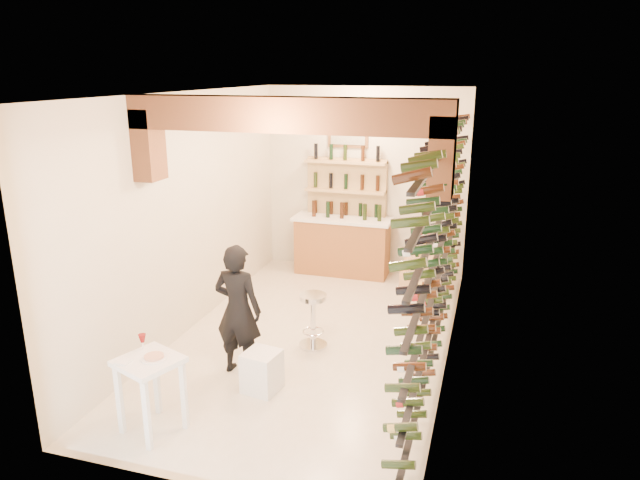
# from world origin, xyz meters

# --- Properties ---
(ground) EXTENTS (6.00, 6.00, 0.00)m
(ground) POSITION_xyz_m (0.00, 0.00, 0.00)
(ground) COLOR beige
(ground) RESTS_ON ground
(room_shell) EXTENTS (3.52, 6.02, 3.21)m
(room_shell) POSITION_xyz_m (0.00, -0.26, 2.25)
(room_shell) COLOR beige
(room_shell) RESTS_ON ground
(wine_rack) EXTENTS (0.32, 5.70, 2.56)m
(wine_rack) POSITION_xyz_m (1.53, 0.00, 1.55)
(wine_rack) COLOR black
(wine_rack) RESTS_ON ground
(back_counter) EXTENTS (1.70, 0.62, 1.29)m
(back_counter) POSITION_xyz_m (-0.30, 2.65, 0.53)
(back_counter) COLOR #9A5E2F
(back_counter) RESTS_ON ground
(back_shelving) EXTENTS (1.40, 0.31, 2.73)m
(back_shelving) POSITION_xyz_m (-0.30, 2.89, 1.17)
(back_shelving) COLOR tan
(back_shelving) RESTS_ON ground
(tasting_table) EXTENTS (0.70, 0.70, 0.95)m
(tasting_table) POSITION_xyz_m (-0.92, -2.39, 0.64)
(tasting_table) COLOR white
(tasting_table) RESTS_ON ground
(white_stool) EXTENTS (0.43, 0.43, 0.46)m
(white_stool) POSITION_xyz_m (-0.17, -1.38, 0.23)
(white_stool) COLOR white
(white_stool) RESTS_ON ground
(person) EXTENTS (0.60, 0.41, 1.58)m
(person) POSITION_xyz_m (-0.58, -1.07, 0.79)
(person) COLOR black
(person) RESTS_ON ground
(chrome_barstool) EXTENTS (0.37, 0.37, 0.72)m
(chrome_barstool) POSITION_xyz_m (0.05, -0.18, 0.42)
(chrome_barstool) COLOR silver
(chrome_barstool) RESTS_ON ground
(crate_lower) EXTENTS (0.64, 0.55, 0.32)m
(crate_lower) POSITION_xyz_m (1.11, 2.20, 0.16)
(crate_lower) COLOR tan
(crate_lower) RESTS_ON ground
(crate_upper) EXTENTS (0.54, 0.45, 0.27)m
(crate_upper) POSITION_xyz_m (1.11, 2.20, 0.45)
(crate_upper) COLOR tan
(crate_upper) RESTS_ON crate_lower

